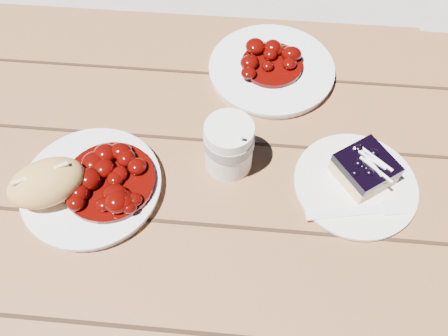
# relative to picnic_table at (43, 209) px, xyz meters

# --- Properties ---
(ground) EXTENTS (60.00, 60.00, 0.00)m
(ground) POSITION_rel_picnic_table_xyz_m (0.00, 0.00, -0.59)
(ground) COLOR #A49E94
(ground) RESTS_ON ground
(picnic_table) EXTENTS (2.00, 1.55, 0.75)m
(picnic_table) POSITION_rel_picnic_table_xyz_m (0.00, 0.00, 0.00)
(picnic_table) COLOR brown
(picnic_table) RESTS_ON ground
(main_plate) EXTENTS (0.22, 0.22, 0.02)m
(main_plate) POSITION_rel_picnic_table_xyz_m (0.15, -0.03, 0.17)
(main_plate) COLOR white
(main_plate) RESTS_ON picnic_table
(goulash_stew) EXTENTS (0.15, 0.15, 0.04)m
(goulash_stew) POSITION_rel_picnic_table_xyz_m (0.18, -0.03, 0.20)
(goulash_stew) COLOR #4C0502
(goulash_stew) RESTS_ON main_plate
(bread_roll) EXTENTS (0.14, 0.13, 0.06)m
(bread_roll) POSITION_rel_picnic_table_xyz_m (0.10, -0.05, 0.21)
(bread_roll) COLOR #DFA755
(bread_roll) RESTS_ON main_plate
(dessert_plate) EXTENTS (0.19, 0.19, 0.01)m
(dessert_plate) POSITION_rel_picnic_table_xyz_m (0.57, 0.01, 0.17)
(dessert_plate) COLOR white
(dessert_plate) RESTS_ON picnic_table
(blueberry_cake) EXTENTS (0.11, 0.11, 0.05)m
(blueberry_cake) POSITION_rel_picnic_table_xyz_m (0.58, 0.02, 0.19)
(blueberry_cake) COLOR #F1CF83
(blueberry_cake) RESTS_ON dessert_plate
(fork_dessert) EXTENTS (0.16, 0.06, 0.00)m
(fork_dessert) POSITION_rel_picnic_table_xyz_m (0.55, -0.05, 0.17)
(fork_dessert) COLOR white
(fork_dessert) RESTS_ON dessert_plate
(coffee_cup) EXTENTS (0.08, 0.08, 0.10)m
(coffee_cup) POSITION_rel_picnic_table_xyz_m (0.37, 0.04, 0.21)
(coffee_cup) COLOR white
(coffee_cup) RESTS_ON picnic_table
(second_plate) EXTENTS (0.23, 0.23, 0.02)m
(second_plate) POSITION_rel_picnic_table_xyz_m (0.43, 0.25, 0.17)
(second_plate) COLOR white
(second_plate) RESTS_ON picnic_table
(second_stew) EXTENTS (0.12, 0.12, 0.04)m
(second_stew) POSITION_rel_picnic_table_xyz_m (0.43, 0.25, 0.20)
(second_stew) COLOR #4C0502
(second_stew) RESTS_ON second_plate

